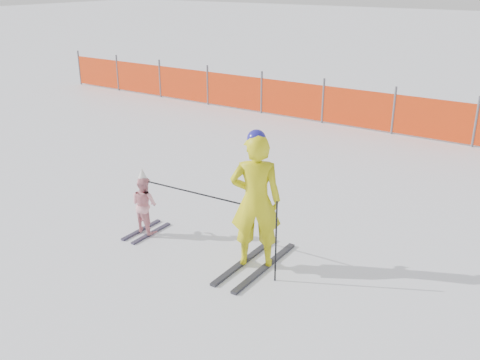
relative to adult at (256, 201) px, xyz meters
name	(u,v)px	position (x,y,z in m)	size (l,w,h in m)	color
ground	(222,251)	(-0.64, 0.06, -1.01)	(120.00, 120.00, 0.00)	white
adult	(256,201)	(0.00, 0.00, 0.00)	(0.84, 1.61, 2.03)	black
child	(144,204)	(-2.03, -0.10, -0.50)	(0.48, 0.86, 1.12)	black
ski_poles	(226,211)	(-0.43, -0.11, -0.23)	(2.36, 0.22, 1.19)	black
safety_fence	(240,92)	(-5.41, 7.68, -0.46)	(14.49, 0.06, 1.25)	#595960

